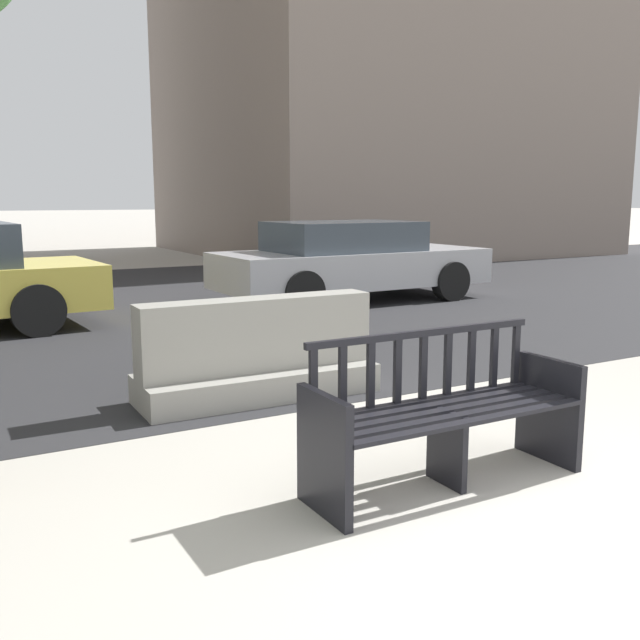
# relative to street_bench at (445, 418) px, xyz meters

# --- Properties ---
(ground_plane) EXTENTS (200.00, 200.00, 0.00)m
(ground_plane) POSITION_rel_street_bench_xyz_m (0.14, -1.05, -0.40)
(ground_plane) COLOR #ADA89E
(street_asphalt) EXTENTS (120.00, 12.00, 0.01)m
(street_asphalt) POSITION_rel_street_bench_xyz_m (0.14, 7.65, -0.39)
(street_asphalt) COLOR #28282B
(street_asphalt) RESTS_ON ground
(street_bench) EXTENTS (1.69, 0.53, 0.88)m
(street_bench) POSITION_rel_street_bench_xyz_m (0.00, 0.00, 0.00)
(street_bench) COLOR black
(street_bench) RESTS_ON ground
(jersey_barrier_centre) EXTENTS (2.01, 0.71, 0.84)m
(jersey_barrier_centre) POSITION_rel_street_bench_xyz_m (-0.19, 2.20, -0.06)
(jersey_barrier_centre) COLOR gray
(jersey_barrier_centre) RESTS_ON ground
(car_sedan_mid) EXTENTS (4.48, 1.91, 1.28)m
(car_sedan_mid) POSITION_rel_street_bench_xyz_m (3.45, 6.63, 0.26)
(car_sedan_mid) COLOR #B7B7BC
(car_sedan_mid) RESTS_ON ground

